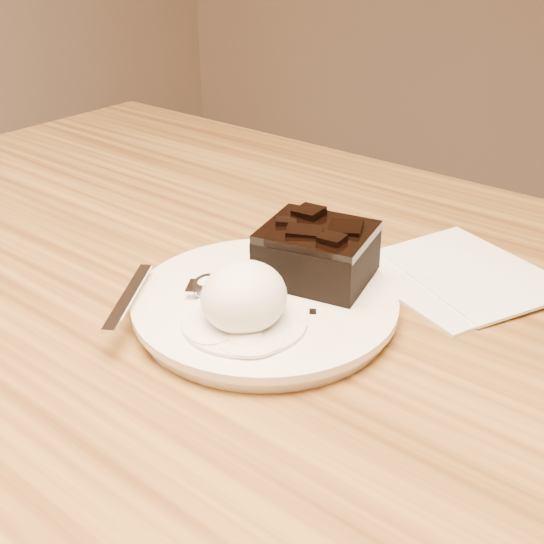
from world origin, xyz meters
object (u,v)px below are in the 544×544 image
Objects in this scene: ice_cream_scoop at (244,297)px; dining_table at (230,524)px; brownie at (317,256)px; spoon at (207,287)px; plate at (265,305)px; napkin at (455,273)px.

dining_table is at bearing 142.47° from ice_cream_scoop.
spoon is at bearing -126.45° from brownie.
ice_cream_scoop is at bearing -37.53° from dining_table.
brownie reaches higher than plate.
napkin reaches higher than dining_table.
ice_cream_scoop is at bearing -49.27° from spoon.
plate reaches higher than dining_table.
plate reaches higher than napkin.
spoon is (-0.06, 0.02, -0.02)m from ice_cream_scoop.
brownie reaches higher than dining_table.
plate is 0.06m from spoon.
plate is at bearing -22.00° from dining_table.
napkin is at bearing 68.21° from ice_cream_scoop.
spoon is 0.25m from napkin.
plate is 0.20m from napkin.
dining_table is 7.09× the size of spoon.
ice_cream_scoop is at bearing -90.65° from brownie.
ice_cream_scoop reaches higher than spoon.
plate is 1.46× the size of napkin.
spoon is at bearing -54.14° from dining_table.
dining_table is at bearing 158.00° from plate.
plate is at bearing -2.92° from spoon.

